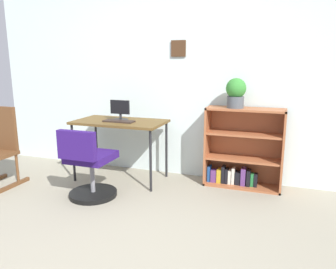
% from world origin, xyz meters
% --- Properties ---
extents(ground_plane, '(6.24, 6.24, 0.00)m').
position_xyz_m(ground_plane, '(0.00, 0.00, 0.00)').
color(ground_plane, gray).
extents(wall_back, '(5.20, 0.12, 2.49)m').
position_xyz_m(wall_back, '(0.00, 2.15, 1.25)').
color(wall_back, silver).
rests_on(wall_back, ground_plane).
extents(desk, '(1.11, 0.61, 0.75)m').
position_xyz_m(desk, '(-0.54, 1.67, 0.69)').
color(desk, brown).
rests_on(desk, ground_plane).
extents(monitor, '(0.25, 0.19, 0.25)m').
position_xyz_m(monitor, '(-0.55, 1.71, 0.86)').
color(monitor, '#262628').
rests_on(monitor, desk).
extents(keyboard, '(0.38, 0.14, 0.02)m').
position_xyz_m(keyboard, '(-0.51, 1.59, 0.76)').
color(keyboard, '#30241E').
rests_on(keyboard, desk).
extents(office_chair, '(0.52, 0.55, 0.78)m').
position_xyz_m(office_chair, '(-0.58, 1.02, 0.34)').
color(office_chair, black).
rests_on(office_chair, ground_plane).
extents(bookshelf_low, '(0.89, 0.30, 0.94)m').
position_xyz_m(bookshelf_low, '(0.92, 1.96, 0.42)').
color(bookshelf_low, '#9D5734').
rests_on(bookshelf_low, ground_plane).
extents(potted_plant_on_shelf, '(0.23, 0.23, 0.34)m').
position_xyz_m(potted_plant_on_shelf, '(0.82, 1.90, 1.12)').
color(potted_plant_on_shelf, '#474C51').
rests_on(potted_plant_on_shelf, bookshelf_low).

